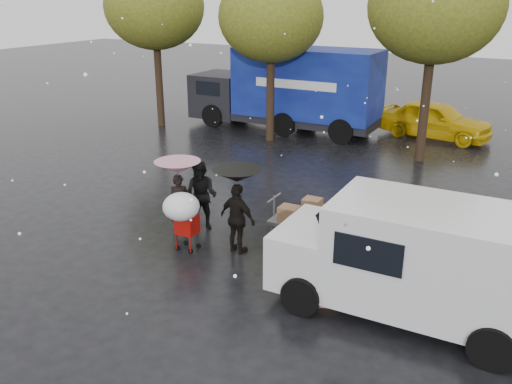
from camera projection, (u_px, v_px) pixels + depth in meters
The scene contains 14 objects.
ground at pixel (209, 259), 12.29m from camera, with size 90.00×90.00×0.00m, color black.
person_pink at pixel (180, 204), 13.43m from camera, with size 0.55×0.36×1.50m, color black.
person_middle at pixel (201, 196), 13.58m from camera, with size 0.86×0.67×1.76m, color black.
person_black at pixel (238, 219), 12.32m from camera, with size 0.98×0.41×1.68m, color black.
umbrella_pink at pixel (178, 167), 13.09m from camera, with size 1.13×1.13×1.85m.
umbrella_black at pixel (237, 176), 11.96m from camera, with size 1.13×1.13×2.03m.
vendor_cart at pixel (305, 217), 12.72m from camera, with size 1.52×0.80×1.27m.
shopping_cart at pixel (182, 210), 12.23m from camera, with size 0.84×0.84×1.46m.
white_van at pixel (416, 259), 9.79m from camera, with size 4.91×2.18×2.20m.
blue_truck at pixel (289, 89), 23.18m from camera, with size 8.30×2.60×3.50m.
box_ground_near at pixel (323, 291), 10.49m from camera, with size 0.55×0.44×0.50m, color brown.
box_ground_far at pixel (285, 262), 11.80m from camera, with size 0.42×0.33×0.33m, color brown.
yellow_taxi at pixel (435, 120), 22.13m from camera, with size 1.81×4.50×1.53m, color #E4B60C.
tree_row at pixel (348, 12), 19.00m from camera, with size 21.60×4.40×7.12m.
Camera 1 is at (6.14, -9.17, 5.70)m, focal length 38.00 mm.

